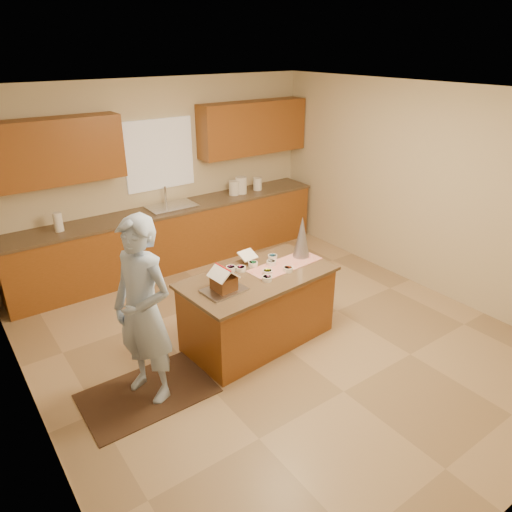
% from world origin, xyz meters
% --- Properties ---
extents(floor, '(5.50, 5.50, 0.00)m').
position_xyz_m(floor, '(0.00, 0.00, 0.00)').
color(floor, tan).
rests_on(floor, ground).
extents(ceiling, '(5.50, 5.50, 0.00)m').
position_xyz_m(ceiling, '(0.00, 0.00, 2.70)').
color(ceiling, silver).
rests_on(ceiling, floor).
extents(wall_back, '(5.50, 5.50, 0.00)m').
position_xyz_m(wall_back, '(0.00, 2.75, 1.35)').
color(wall_back, beige).
rests_on(wall_back, floor).
extents(wall_left, '(5.50, 5.50, 0.00)m').
position_xyz_m(wall_left, '(-2.50, 0.00, 1.35)').
color(wall_left, beige).
rests_on(wall_left, floor).
extents(wall_right, '(5.50, 5.50, 0.00)m').
position_xyz_m(wall_right, '(2.50, 0.00, 1.35)').
color(wall_right, beige).
rests_on(wall_right, floor).
extents(stone_accent, '(0.00, 2.50, 2.50)m').
position_xyz_m(stone_accent, '(-2.48, -0.80, 1.25)').
color(stone_accent, gray).
rests_on(stone_accent, wall_left).
extents(window_curtain, '(1.05, 0.03, 1.00)m').
position_xyz_m(window_curtain, '(0.00, 2.72, 1.65)').
color(window_curtain, white).
rests_on(window_curtain, wall_back).
extents(back_counter_base, '(4.80, 0.60, 0.88)m').
position_xyz_m(back_counter_base, '(0.00, 2.45, 0.44)').
color(back_counter_base, brown).
rests_on(back_counter_base, floor).
extents(back_counter_top, '(4.85, 0.63, 0.04)m').
position_xyz_m(back_counter_top, '(0.00, 2.45, 0.90)').
color(back_counter_top, brown).
rests_on(back_counter_top, back_counter_base).
extents(upper_cabinet_left, '(1.85, 0.35, 0.80)m').
position_xyz_m(upper_cabinet_left, '(-1.55, 2.57, 1.90)').
color(upper_cabinet_left, brown).
rests_on(upper_cabinet_left, wall_back).
extents(upper_cabinet_right, '(1.85, 0.35, 0.80)m').
position_xyz_m(upper_cabinet_right, '(1.55, 2.57, 1.90)').
color(upper_cabinet_right, brown).
rests_on(upper_cabinet_right, wall_back).
extents(sink, '(0.70, 0.45, 0.12)m').
position_xyz_m(sink, '(0.00, 2.45, 0.89)').
color(sink, silver).
rests_on(sink, back_counter_top).
extents(faucet, '(0.03, 0.03, 0.28)m').
position_xyz_m(faucet, '(0.00, 2.63, 1.06)').
color(faucet, silver).
rests_on(faucet, back_counter_top).
extents(island_base, '(1.68, 0.94, 0.79)m').
position_xyz_m(island_base, '(-0.16, 0.08, 0.40)').
color(island_base, brown).
rests_on(island_base, floor).
extents(island_top, '(1.76, 1.02, 0.04)m').
position_xyz_m(island_top, '(-0.16, 0.08, 0.81)').
color(island_top, brown).
rests_on(island_top, island_base).
extents(table_runner, '(0.93, 0.40, 0.01)m').
position_xyz_m(table_runner, '(0.25, 0.11, 0.83)').
color(table_runner, red).
rests_on(table_runner, island_top).
extents(baking_tray, '(0.44, 0.34, 0.02)m').
position_xyz_m(baking_tray, '(-0.65, -0.01, 0.84)').
color(baking_tray, silver).
rests_on(baking_tray, island_top).
extents(cookbook, '(0.21, 0.17, 0.09)m').
position_xyz_m(cookbook, '(-0.05, 0.43, 0.91)').
color(cookbook, white).
rests_on(cookbook, island_top).
extents(tinsel_tree, '(0.21, 0.21, 0.50)m').
position_xyz_m(tinsel_tree, '(0.54, 0.18, 1.08)').
color(tinsel_tree, silver).
rests_on(tinsel_tree, island_top).
extents(rug, '(1.23, 0.80, 0.01)m').
position_xyz_m(rug, '(-1.58, -0.04, 0.01)').
color(rug, black).
rests_on(rug, floor).
extents(boy, '(0.65, 0.77, 1.81)m').
position_xyz_m(boy, '(-1.53, -0.04, 0.92)').
color(boy, '#A6C3EC').
rests_on(boy, rug).
extents(canister_a, '(0.16, 0.16, 0.22)m').
position_xyz_m(canister_a, '(1.10, 2.45, 1.03)').
color(canister_a, white).
rests_on(canister_a, back_counter_top).
extents(canister_b, '(0.18, 0.18, 0.26)m').
position_xyz_m(canister_b, '(1.23, 2.45, 1.05)').
color(canister_b, white).
rests_on(canister_b, back_counter_top).
extents(canister_c, '(0.14, 0.14, 0.20)m').
position_xyz_m(canister_c, '(1.55, 2.45, 1.02)').
color(canister_c, white).
rests_on(canister_c, back_counter_top).
extents(paper_towel, '(0.11, 0.11, 0.24)m').
position_xyz_m(paper_towel, '(-1.59, 2.45, 1.04)').
color(paper_towel, white).
rests_on(paper_towel, back_counter_top).
extents(gingerbread_house, '(0.27, 0.27, 0.25)m').
position_xyz_m(gingerbread_house, '(-0.65, -0.01, 0.95)').
color(gingerbread_house, '#563516').
rests_on(gingerbread_house, baking_tray).
extents(candy_bowls, '(0.66, 0.53, 0.05)m').
position_xyz_m(candy_bowls, '(-0.05, 0.17, 0.86)').
color(candy_bowls, '#E24827').
rests_on(candy_bowls, island_top).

